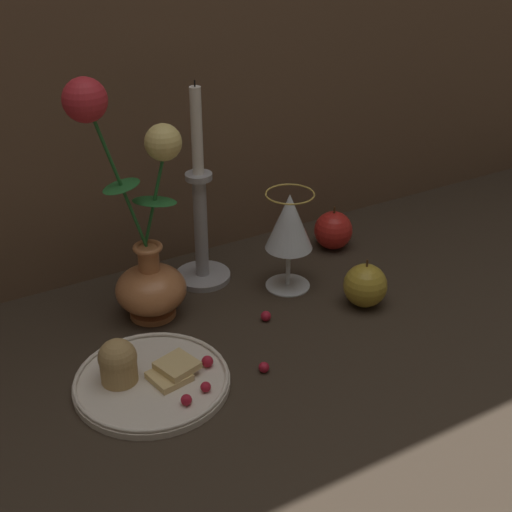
% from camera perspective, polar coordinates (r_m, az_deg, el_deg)
% --- Properties ---
extents(ground_plane, '(2.40, 2.40, 0.00)m').
position_cam_1_polar(ground_plane, '(1.16, -0.37, -4.63)').
color(ground_plane, '#33281E').
rests_on(ground_plane, ground).
extents(vase, '(0.17, 0.11, 0.39)m').
position_cam_1_polar(vase, '(1.10, -9.01, 0.84)').
color(vase, '#B77042').
rests_on(vase, ground_plane).
extents(plate_with_pastries, '(0.22, 0.22, 0.08)m').
position_cam_1_polar(plate_with_pastries, '(1.01, -8.84, -9.47)').
color(plate_with_pastries, silver).
rests_on(plate_with_pastries, ground_plane).
extents(wine_glass, '(0.08, 0.08, 0.17)m').
position_cam_1_polar(wine_glass, '(1.18, 2.67, 2.48)').
color(wine_glass, silver).
rests_on(wine_glass, ground_plane).
extents(candlestick, '(0.10, 0.10, 0.35)m').
position_cam_1_polar(candlestick, '(1.21, -4.45, 2.43)').
color(candlestick, '#A3A3A8').
rests_on(candlestick, ground_plane).
extents(apple_beside_vase, '(0.07, 0.07, 0.08)m').
position_cam_1_polar(apple_beside_vase, '(1.18, 8.73, -2.34)').
color(apple_beside_vase, '#B2932D').
rests_on(apple_beside_vase, ground_plane).
extents(apple_near_glass, '(0.07, 0.07, 0.08)m').
position_cam_1_polar(apple_near_glass, '(1.34, 6.20, 2.06)').
color(apple_near_glass, red).
rests_on(apple_near_glass, ground_plane).
extents(berry_near_plate, '(0.02, 0.02, 0.02)m').
position_cam_1_polar(berry_near_plate, '(1.14, 0.79, -4.83)').
color(berry_near_plate, '#AD192D').
rests_on(berry_near_plate, ground_plane).
extents(berry_front_center, '(0.02, 0.02, 0.02)m').
position_cam_1_polar(berry_front_center, '(1.03, 0.64, -8.90)').
color(berry_front_center, '#AD192D').
rests_on(berry_front_center, ground_plane).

